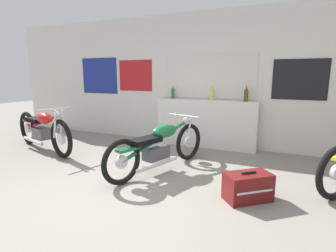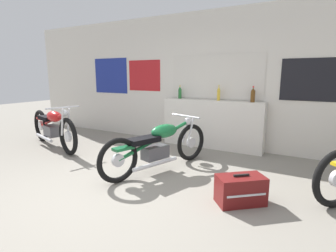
{
  "view_description": "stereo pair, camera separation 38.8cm",
  "coord_description": "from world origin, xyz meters",
  "px_view_note": "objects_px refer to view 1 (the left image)",
  "views": [
    {
      "loc": [
        1.82,
        -2.37,
        1.51
      ],
      "look_at": [
        0.13,
        1.4,
        0.7
      ],
      "focal_mm": 28.0,
      "sensor_mm": 36.0,
      "label": 1
    },
    {
      "loc": [
        2.17,
        -2.2,
        1.51
      ],
      "look_at": [
        0.13,
        1.4,
        0.7
      ],
      "focal_mm": 28.0,
      "sensor_mm": 36.0,
      "label": 2
    }
  ],
  "objects_px": {
    "motorcycle_green": "(159,145)",
    "motorcycle_red": "(42,129)",
    "hard_case_darkred": "(248,187)",
    "bottle_left_center": "(212,93)",
    "bottle_center": "(246,95)",
    "bottle_leftmost": "(173,93)"
  },
  "relations": [
    {
      "from": "motorcycle_green",
      "to": "motorcycle_red",
      "type": "bearing_deg",
      "value": 178.48
    },
    {
      "from": "motorcycle_red",
      "to": "hard_case_darkred",
      "type": "relative_size",
      "value": 3.49
    },
    {
      "from": "bottle_left_center",
      "to": "bottle_center",
      "type": "bearing_deg",
      "value": -0.42
    },
    {
      "from": "bottle_center",
      "to": "motorcycle_red",
      "type": "distance_m",
      "value": 4.1
    },
    {
      "from": "motorcycle_green",
      "to": "hard_case_darkred",
      "type": "distance_m",
      "value": 1.52
    },
    {
      "from": "motorcycle_green",
      "to": "bottle_center",
      "type": "bearing_deg",
      "value": 57.63
    },
    {
      "from": "hard_case_darkred",
      "to": "bottle_left_center",
      "type": "bearing_deg",
      "value": 115.69
    },
    {
      "from": "bottle_center",
      "to": "motorcycle_red",
      "type": "relative_size",
      "value": 0.14
    },
    {
      "from": "bottle_leftmost",
      "to": "hard_case_darkred",
      "type": "xyz_separation_m",
      "value": [
        1.92,
        -2.18,
        -0.95
      ]
    },
    {
      "from": "motorcycle_red",
      "to": "motorcycle_green",
      "type": "bearing_deg",
      "value": -1.52
    },
    {
      "from": "bottle_leftmost",
      "to": "bottle_center",
      "type": "height_order",
      "value": "bottle_center"
    },
    {
      "from": "bottle_leftmost",
      "to": "motorcycle_green",
      "type": "distance_m",
      "value": 1.91
    },
    {
      "from": "bottle_center",
      "to": "hard_case_darkred",
      "type": "distance_m",
      "value": 2.38
    },
    {
      "from": "bottle_left_center",
      "to": "motorcycle_green",
      "type": "bearing_deg",
      "value": -103.05
    },
    {
      "from": "bottle_center",
      "to": "hard_case_darkred",
      "type": "bearing_deg",
      "value": -80.38
    },
    {
      "from": "motorcycle_green",
      "to": "hard_case_darkred",
      "type": "bearing_deg",
      "value": -18.46
    },
    {
      "from": "bottle_left_center",
      "to": "bottle_leftmost",
      "type": "bearing_deg",
      "value": 178.39
    },
    {
      "from": "bottle_leftmost",
      "to": "motorcycle_green",
      "type": "bearing_deg",
      "value": -73.79
    },
    {
      "from": "motorcycle_green",
      "to": "motorcycle_red",
      "type": "height_order",
      "value": "motorcycle_red"
    },
    {
      "from": "hard_case_darkred",
      "to": "bottle_center",
      "type": "bearing_deg",
      "value": 99.62
    },
    {
      "from": "motorcycle_green",
      "to": "motorcycle_red",
      "type": "relative_size",
      "value": 0.96
    },
    {
      "from": "motorcycle_red",
      "to": "hard_case_darkred",
      "type": "bearing_deg",
      "value": -7.63
    }
  ]
}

